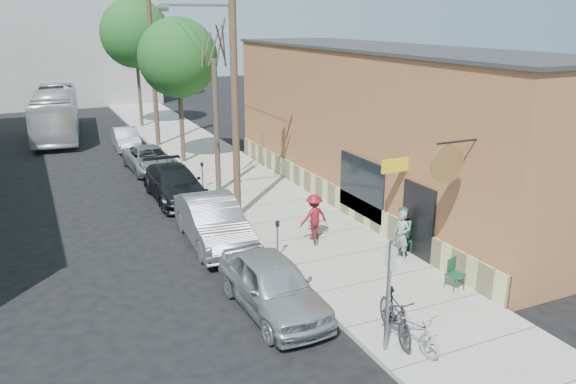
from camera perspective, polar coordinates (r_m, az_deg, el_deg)
name	(u,v)px	position (r m, az deg, el deg)	size (l,w,h in m)	color
ground	(221,284)	(17.38, -6.78, -9.25)	(120.00, 120.00, 0.00)	black
sidewalk	(232,177)	(28.39, -5.69, 1.58)	(4.50, 58.00, 0.15)	#A5A498
cafe_building	(382,126)	(24.49, 9.51, 6.65)	(6.60, 20.20, 6.61)	#945B37
end_cap_building	(50,37)	(56.93, -23.00, 14.25)	(18.00, 8.00, 12.00)	#9D9D98
sign_post	(389,286)	(13.28, 10.19, -9.37)	(0.07, 0.45, 2.80)	slate
parking_meter_near	(277,233)	(18.44, -1.08, -4.17)	(0.14, 0.14, 1.24)	slate
parking_meter_far	(202,171)	(26.09, -8.70, 2.11)	(0.14, 0.14, 1.24)	slate
utility_pole_near	(233,83)	(21.40, -5.63, 10.99)	(3.57, 0.28, 10.00)	#503A28
utility_pole_far	(153,59)	(35.26, -13.60, 12.96)	(1.80, 0.28, 10.00)	#503A28
tree_bare	(216,127)	(25.16, -7.29, 6.56)	(0.24, 0.24, 5.90)	#44392C
tree_leafy_mid	(178,58)	(30.71, -11.12, 13.22)	(4.16, 4.16, 7.65)	#44392C
tree_leafy_far	(135,34)	(42.12, -15.28, 15.27)	(4.82, 4.82, 8.93)	#44392C
patio_chair_a	(403,240)	(19.26, 11.64, -4.84)	(0.50, 0.50, 0.88)	#124229
patio_chair_b	(455,274)	(17.20, 16.64, -8.02)	(0.50, 0.50, 0.88)	#124229
patron_grey	(401,235)	(18.65, 11.45, -4.30)	(0.60, 0.40, 1.65)	gray
patron_green	(402,231)	(19.06, 11.54, -3.88)	(0.79, 0.61, 1.62)	#338159
cyclist	(314,217)	(19.92, 2.64, -2.53)	(1.07, 0.61, 1.66)	maroon
cyclist_bike	(314,227)	(20.06, 2.63, -3.62)	(0.56, 1.61, 0.85)	black
parked_bike_a	(395,315)	(14.32, 10.83, -12.22)	(0.57, 2.00, 1.20)	black
parked_bike_b	(412,327)	(14.14, 12.48, -13.26)	(0.65, 1.87, 0.98)	gray
car_0	(273,285)	(15.49, -1.56, -9.40)	(1.83, 4.55, 1.55)	#ADB2B5
car_1	(213,222)	(20.05, -7.64, -2.99)	(1.76, 5.05, 1.66)	#929299
car_2	(175,184)	(25.19, -11.41, 0.83)	(2.06, 5.06, 1.47)	black
car_3	(150,159)	(30.27, -13.86, 3.25)	(2.13, 4.62, 1.28)	#939599
car_4	(126,139)	(35.85, -16.13, 5.22)	(1.35, 3.88, 1.28)	#AEB0B6
bus	(56,113)	(41.12, -22.52, 7.39)	(2.65, 11.31, 3.15)	white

